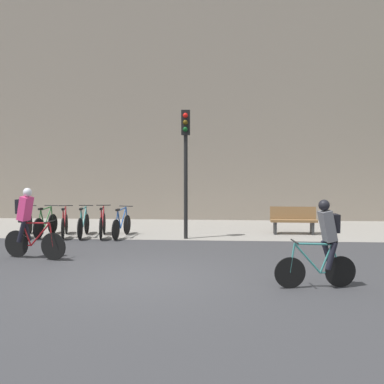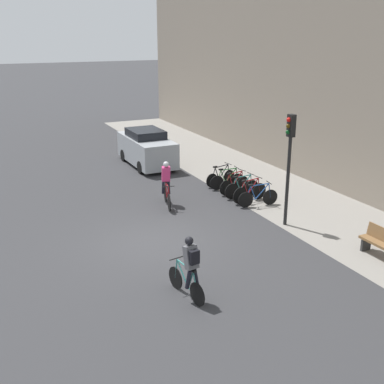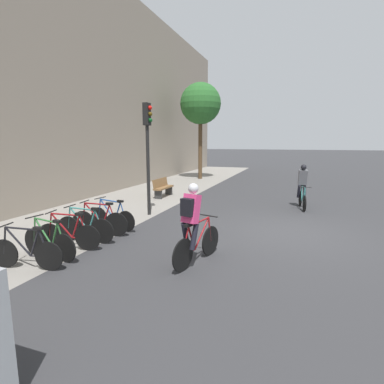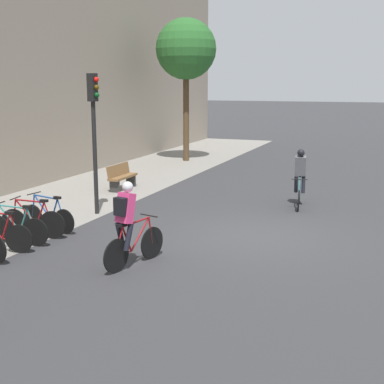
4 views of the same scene
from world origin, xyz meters
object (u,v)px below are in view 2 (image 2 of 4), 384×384
at_px(parked_bike_0, 221,177).
at_px(parked_car, 147,148).
at_px(cyclist_pink, 166,182).
at_px(parked_bike_4, 250,192).
at_px(bench, 383,244).
at_px(parked_bike_3, 242,188).
at_px(parked_bike_2, 234,184).
at_px(parked_bike_1, 227,180).
at_px(parked_bike_5, 258,197).
at_px(cyclist_grey, 190,266).
at_px(traffic_light_pole, 289,151).

height_order(parked_bike_0, parked_car, parked_car).
height_order(cyclist_pink, parked_bike_0, cyclist_pink).
bearing_deg(parked_bike_4, bench, 8.37).
bearing_deg(parked_bike_3, parked_bike_0, -179.99).
distance_m(parked_bike_0, parked_bike_3, 1.84).
xyz_separation_m(parked_bike_2, parked_bike_3, (0.61, -0.00, 0.01)).
relative_size(parked_bike_0, bench, 1.07).
xyz_separation_m(parked_bike_1, parked_car, (-5.26, -1.78, 0.50)).
distance_m(cyclist_pink, parked_bike_3, 3.28).
relative_size(parked_bike_3, parked_bike_5, 1.00).
relative_size(cyclist_pink, cyclist_grey, 1.02).
height_order(cyclist_pink, parked_car, parked_car).
relative_size(parked_bike_1, bench, 1.08).
xyz_separation_m(cyclist_pink, cyclist_grey, (6.88, -2.23, 0.00)).
xyz_separation_m(parked_bike_1, parked_bike_3, (1.23, -0.00, 0.01)).
distance_m(parked_bike_5, traffic_light_pole, 3.11).
height_order(cyclist_pink, traffic_light_pole, traffic_light_pole).
xyz_separation_m(parked_bike_2, bench, (7.35, 0.90, 0.07)).
bearing_deg(parked_car, parked_bike_5, 13.01).
relative_size(parked_bike_1, parked_bike_3, 0.97).
relative_size(parked_bike_2, parked_car, 0.37).
bearing_deg(parked_bike_1, parked_car, -161.27).
xyz_separation_m(parked_bike_3, parked_car, (-6.49, -1.78, 0.50)).
height_order(parked_bike_2, parked_bike_4, parked_bike_4).
height_order(cyclist_pink, cyclist_grey, cyclist_pink).
distance_m(parked_bike_2, parked_bike_4, 1.23).
distance_m(cyclist_pink, parked_car, 6.17).
distance_m(traffic_light_pole, parked_car, 10.06).
height_order(parked_bike_0, parked_bike_2, parked_bike_2).
bearing_deg(parked_bike_2, parked_bike_5, -0.04).
bearing_deg(traffic_light_pole, parked_bike_3, 176.81).
xyz_separation_m(parked_bike_4, traffic_light_pole, (2.66, -0.18, 2.32)).
distance_m(parked_bike_2, bench, 7.41).
distance_m(parked_bike_1, parked_car, 5.58).
xyz_separation_m(cyclist_pink, parked_bike_3, (0.48, 3.19, -0.55)).
bearing_deg(parked_bike_5, cyclist_grey, -46.35).
relative_size(cyclist_grey, parked_bike_0, 1.09).
relative_size(cyclist_grey, bench, 1.16).
bearing_deg(parked_bike_1, parked_bike_0, -179.93).
bearing_deg(parked_bike_2, parked_bike_4, 0.01).
xyz_separation_m(parked_bike_3, parked_bike_4, (0.61, 0.00, 0.01)).
distance_m(parked_bike_2, parked_bike_3, 0.61).
bearing_deg(traffic_light_pole, parked_bike_0, 177.96).
xyz_separation_m(cyclist_grey, parked_bike_3, (-6.40, 5.42, -0.55)).
bearing_deg(cyclist_pink, parked_bike_5, 61.87).
relative_size(parked_bike_3, parked_car, 0.39).
distance_m(cyclist_grey, parked_bike_0, 9.88).
bearing_deg(parked_bike_4, parked_bike_3, -179.97).
height_order(cyclist_pink, parked_bike_4, cyclist_pink).
height_order(parked_bike_0, bench, parked_bike_0).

